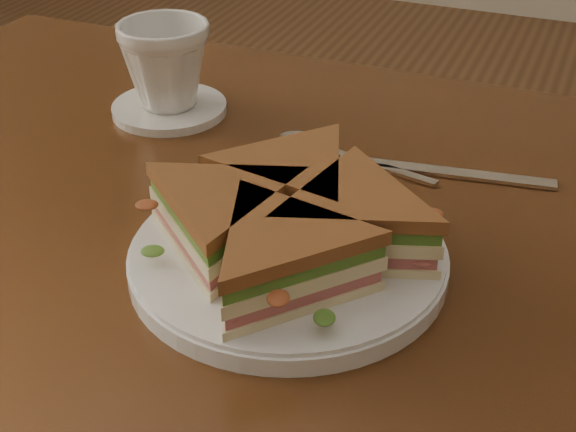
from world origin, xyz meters
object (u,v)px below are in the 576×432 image
Objects in this scene: table at (293,319)px; coffee_cup at (166,65)px; spoon at (318,146)px; plate at (288,258)px; knife at (438,172)px; saucer at (170,108)px; sandwich_wedges at (288,221)px.

coffee_cup is at bearing 141.96° from table.
spoon is 1.76× the size of coffee_cup.
plate reaches higher than knife.
table is 6.61× the size of spoon.
plate is 2.01× the size of saucer.
saucer is (-0.24, 0.23, -0.00)m from plate.
knife is at bearing -4.69° from coffee_cup.
spoon is at bearing -6.31° from saucer.
knife is at bearing 10.89° from spoon.
plate is 2.57× the size of coffee_cup.
spoon reaches higher than table.
spoon is (-0.05, 0.21, -0.00)m from plate.
spoon is (-0.04, 0.16, 0.10)m from table.
table is 4.52× the size of plate.
saucer is at bearing 0.00° from coffee_cup.
sandwich_wedges is 2.90× the size of coffee_cup.
spoon is at bearing 102.92° from table.
sandwich_wedges is 0.33m from saucer.
plate is at bearing -43.09° from saucer.
spoon is 0.85× the size of knife.
knife is at bearing 58.73° from table.
spoon is (-0.05, 0.21, -0.04)m from sandwich_wedges.
saucer is (-0.24, 0.23, -0.04)m from sandwich_wedges.
saucer is 0.05m from coffee_cup.
plate is (0.01, -0.05, 0.11)m from table.
knife is (0.13, -0.00, -0.00)m from spoon.
table is at bearing 106.68° from sandwich_wedges.
plate is at bearing -119.74° from knife.
sandwich_wedges is (0.00, 0.00, 0.04)m from plate.
saucer is at bearing 136.91° from plate.
spoon is at bearing 103.82° from plate.
plate is 0.21m from spoon.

